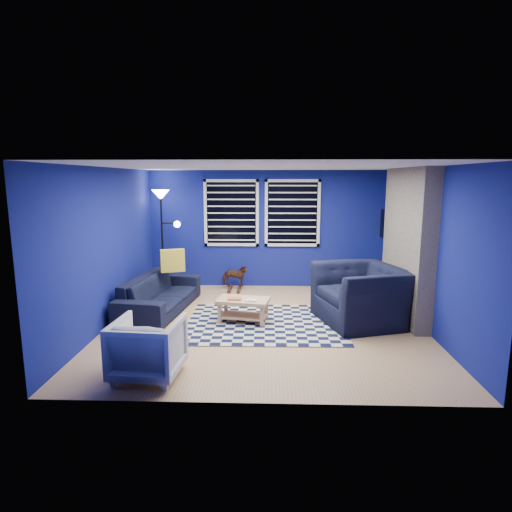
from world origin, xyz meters
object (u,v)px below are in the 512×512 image
(cabinet, at_px, (351,281))
(floor_lamp, at_px, (162,209))
(coffee_table, at_px, (243,305))
(rocking_horse, at_px, (235,276))
(armchair_bent, at_px, (148,348))
(armchair_big, at_px, (361,295))
(sofa, at_px, (160,294))
(tv, at_px, (388,225))

(cabinet, height_order, floor_lamp, floor_lamp)
(coffee_table, bearing_deg, cabinet, 42.12)
(rocking_horse, xyz_separation_m, floor_lamp, (-1.46, -0.07, 1.42))
(floor_lamp, bearing_deg, rocking_horse, 2.58)
(armchair_bent, height_order, cabinet, armchair_bent)
(armchair_bent, bearing_deg, coffee_table, -112.17)
(armchair_big, height_order, cabinet, armchair_big)
(cabinet, bearing_deg, armchair_bent, -115.50)
(sofa, distance_m, floor_lamp, 2.02)
(tv, relative_size, armchair_big, 0.71)
(tv, xyz_separation_m, rocking_horse, (-3.11, 0.11, -1.10))
(tv, distance_m, armchair_bent, 5.55)
(armchair_bent, relative_size, cabinet, 1.27)
(sofa, distance_m, coffee_table, 1.61)
(tv, xyz_separation_m, coffee_table, (-2.80, -1.93, -1.11))
(coffee_table, distance_m, floor_lamp, 3.02)
(sofa, distance_m, armchair_bent, 2.59)
(armchair_bent, distance_m, coffee_table, 2.22)
(tv, xyz_separation_m, armchair_bent, (-3.80, -3.92, -1.04))
(tv, height_order, floor_lamp, floor_lamp)
(sofa, relative_size, floor_lamp, 1.03)
(sofa, height_order, armchair_big, armchair_big)
(sofa, bearing_deg, coffee_table, -103.44)
(coffee_table, bearing_deg, sofa, 159.66)
(rocking_horse, xyz_separation_m, coffee_table, (0.31, -2.05, -0.01))
(armchair_bent, distance_m, rocking_horse, 4.09)
(tv, xyz_separation_m, sofa, (-4.30, -1.37, -1.08))
(tv, height_order, cabinet, tv)
(armchair_bent, height_order, floor_lamp, floor_lamp)
(armchair_bent, bearing_deg, armchair_big, -140.14)
(armchair_big, bearing_deg, tv, 137.99)
(tv, distance_m, armchair_big, 2.25)
(tv, relative_size, armchair_bent, 1.27)
(rocking_horse, distance_m, coffee_table, 2.07)
(armchair_big, bearing_deg, rocking_horse, -147.96)
(floor_lamp, bearing_deg, tv, -0.61)
(armchair_big, distance_m, rocking_horse, 2.98)
(armchair_big, xyz_separation_m, cabinet, (0.16, 1.80, -0.22))
(tv, bearing_deg, armchair_big, -115.34)
(sofa, bearing_deg, rocking_horse, -31.86)
(floor_lamp, bearing_deg, sofa, -79.35)
(coffee_table, relative_size, floor_lamp, 0.43)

